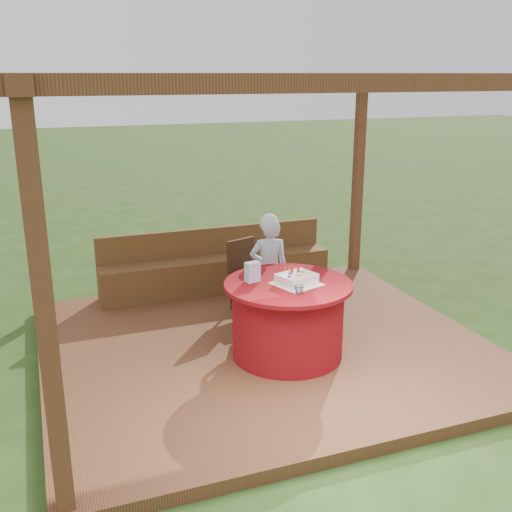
{
  "coord_description": "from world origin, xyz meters",
  "views": [
    {
      "loc": [
        -2.11,
        -5.38,
        2.83
      ],
      "look_at": [
        0.0,
        0.25,
        1.0
      ],
      "focal_mm": 42.0,
      "sensor_mm": 36.0,
      "label": 1
    }
  ],
  "objects_px": {
    "chair": "(246,272)",
    "elderly_woman": "(269,267)",
    "bench": "(216,270)",
    "gift_bag": "(252,272)",
    "table": "(288,319)",
    "drinking_glass": "(299,290)",
    "birthday_cake": "(297,279)"
  },
  "relations": [
    {
      "from": "elderly_woman",
      "to": "drinking_glass",
      "type": "relative_size",
      "value": 14.1
    },
    {
      "from": "bench",
      "to": "gift_bag",
      "type": "bearing_deg",
      "value": -96.08
    },
    {
      "from": "birthday_cake",
      "to": "gift_bag",
      "type": "xyz_separation_m",
      "value": [
        -0.37,
        0.22,
        0.04
      ]
    },
    {
      "from": "chair",
      "to": "drinking_glass",
      "type": "height_order",
      "value": "drinking_glass"
    },
    {
      "from": "elderly_woman",
      "to": "gift_bag",
      "type": "relative_size",
      "value": 6.37
    },
    {
      "from": "table",
      "to": "chair",
      "type": "height_order",
      "value": "chair"
    },
    {
      "from": "bench",
      "to": "birthday_cake",
      "type": "bearing_deg",
      "value": -85.54
    },
    {
      "from": "birthday_cake",
      "to": "bench",
      "type": "bearing_deg",
      "value": 94.46
    },
    {
      "from": "chair",
      "to": "elderly_woman",
      "type": "xyz_separation_m",
      "value": [
        0.12,
        -0.42,
        0.18
      ]
    },
    {
      "from": "table",
      "to": "chair",
      "type": "xyz_separation_m",
      "value": [
        0.04,
        1.33,
        0.07
      ]
    },
    {
      "from": "table",
      "to": "chair",
      "type": "relative_size",
      "value": 1.49
    },
    {
      "from": "bench",
      "to": "birthday_cake",
      "type": "xyz_separation_m",
      "value": [
        0.17,
        -2.14,
        0.56
      ]
    },
    {
      "from": "chair",
      "to": "elderly_woman",
      "type": "bearing_deg",
      "value": -74.15
    },
    {
      "from": "bench",
      "to": "table",
      "type": "xyz_separation_m",
      "value": [
        0.11,
        -2.07,
        0.13
      ]
    },
    {
      "from": "elderly_woman",
      "to": "gift_bag",
      "type": "distance_m",
      "value": 0.92
    },
    {
      "from": "bench",
      "to": "drinking_glass",
      "type": "height_order",
      "value": "drinking_glass"
    },
    {
      "from": "elderly_woman",
      "to": "chair",
      "type": "bearing_deg",
      "value": 105.85
    },
    {
      "from": "table",
      "to": "elderly_woman",
      "type": "xyz_separation_m",
      "value": [
        0.16,
        0.91,
        0.24
      ]
    },
    {
      "from": "table",
      "to": "gift_bag",
      "type": "distance_m",
      "value": 0.59
    },
    {
      "from": "chair",
      "to": "elderly_woman",
      "type": "relative_size",
      "value": 0.68
    },
    {
      "from": "chair",
      "to": "gift_bag",
      "type": "height_order",
      "value": "gift_bag"
    },
    {
      "from": "bench",
      "to": "gift_bag",
      "type": "xyz_separation_m",
      "value": [
        -0.2,
        -1.91,
        0.6
      ]
    },
    {
      "from": "chair",
      "to": "gift_bag",
      "type": "xyz_separation_m",
      "value": [
        -0.35,
        -1.17,
        0.41
      ]
    },
    {
      "from": "drinking_glass",
      "to": "gift_bag",
      "type": "bearing_deg",
      "value": 120.1
    },
    {
      "from": "table",
      "to": "gift_bag",
      "type": "bearing_deg",
      "value": 153.01
    },
    {
      "from": "birthday_cake",
      "to": "gift_bag",
      "type": "relative_size",
      "value": 2.54
    },
    {
      "from": "chair",
      "to": "birthday_cake",
      "type": "relative_size",
      "value": 1.7
    },
    {
      "from": "chair",
      "to": "gift_bag",
      "type": "distance_m",
      "value": 1.29
    },
    {
      "from": "bench",
      "to": "elderly_woman",
      "type": "distance_m",
      "value": 1.25
    },
    {
      "from": "bench",
      "to": "elderly_woman",
      "type": "relative_size",
      "value": 2.41
    },
    {
      "from": "table",
      "to": "drinking_glass",
      "type": "distance_m",
      "value": 0.53
    },
    {
      "from": "bench",
      "to": "gift_bag",
      "type": "distance_m",
      "value": 2.02
    }
  ]
}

